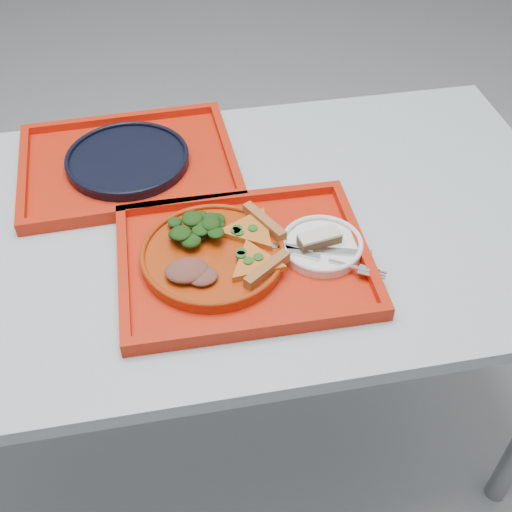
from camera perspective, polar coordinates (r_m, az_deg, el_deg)
name	(u,v)px	position (r m, az deg, el deg)	size (l,w,h in m)	color
ground	(200,429)	(1.84, -5.03, -15.08)	(10.00, 10.00, 0.00)	#96989E
table	(179,255)	(1.30, -6.86, 0.09)	(1.60, 0.80, 0.75)	#9FA8B2
tray_main	(244,262)	(1.17, -1.07, -0.55)	(0.45, 0.35, 0.01)	red
tray_far	(129,166)	(1.42, -11.25, 7.87)	(0.45, 0.35, 0.01)	red
dinner_plate	(213,256)	(1.16, -3.84, -0.03)	(0.26, 0.26, 0.02)	#A5300B
side_plate	(322,247)	(1.18, 5.85, 0.82)	(0.15, 0.15, 0.01)	white
navy_plate	(128,161)	(1.41, -11.33, 8.32)	(0.26, 0.26, 0.02)	black
pizza_slice_a	(255,261)	(1.12, -0.08, -0.48)	(0.11, 0.10, 0.02)	orange
pizza_slice_b	(251,229)	(1.18, -0.46, 2.45)	(0.13, 0.11, 0.02)	orange
salad_heap	(196,227)	(1.17, -5.38, 2.60)	(0.10, 0.08, 0.05)	black
meat_portion	(187,270)	(1.11, -6.18, -1.28)	(0.08, 0.06, 0.02)	brown
dessert_bar	(319,238)	(1.17, 5.66, 1.57)	(0.08, 0.04, 0.02)	#482618
knife	(321,250)	(1.16, 5.78, 0.58)	(0.18, 0.02, 0.01)	silver
fork	(328,260)	(1.15, 6.39, -0.35)	(0.18, 0.02, 0.01)	silver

